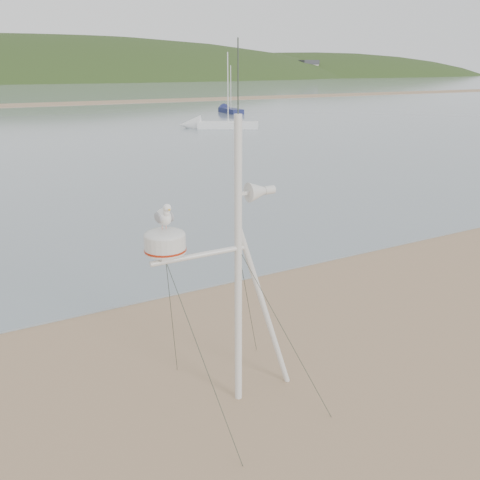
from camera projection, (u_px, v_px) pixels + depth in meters
ground at (164, 422)px, 7.42m from camera, size 560.00×560.00×0.00m
hill_ridge at (9, 128)px, 216.75m from camera, size 620.00×180.00×80.00m
mast_rig at (236, 328)px, 7.50m from camera, size 2.34×2.50×5.29m
sailboat_white_near at (208, 125)px, 42.79m from camera, size 6.47×4.85×6.59m
sailboat_blue_far at (226, 110)px, 57.89m from camera, size 1.66×5.52×5.47m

